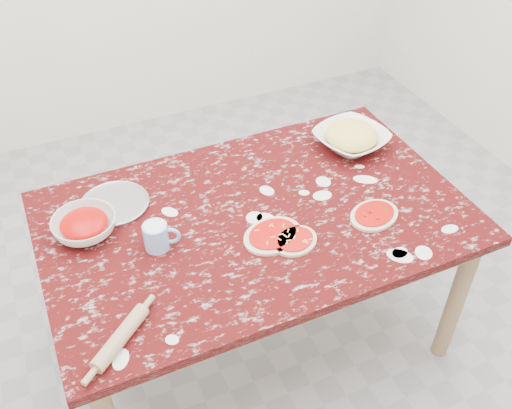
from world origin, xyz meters
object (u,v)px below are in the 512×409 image
at_px(pizza_tray, 115,204).
at_px(cheese_bowl, 351,139).
at_px(worktable, 256,230).
at_px(flour_mug, 157,236).
at_px(rolling_pin, 121,337).
at_px(sauce_bowl, 85,226).

relative_size(pizza_tray, cheese_bowl, 0.88).
xyz_separation_m(pizza_tray, cheese_bowl, (1.04, -0.03, 0.03)).
relative_size(worktable, flour_mug, 12.51).
bearing_deg(rolling_pin, worktable, 30.76).
bearing_deg(cheese_bowl, worktable, -156.89).
height_order(pizza_tray, flour_mug, flour_mug).
bearing_deg(rolling_pin, cheese_bowl, 27.22).
relative_size(sauce_bowl, cheese_bowl, 0.77).
height_order(pizza_tray, rolling_pin, rolling_pin).
relative_size(cheese_bowl, flour_mug, 2.33).
bearing_deg(sauce_bowl, cheese_bowl, 3.93).
xyz_separation_m(pizza_tray, sauce_bowl, (-0.13, -0.11, 0.03)).
relative_size(worktable, sauce_bowl, 6.94).
xyz_separation_m(sauce_bowl, flour_mug, (0.22, -0.18, 0.02)).
relative_size(flour_mug, rolling_pin, 0.53).
xyz_separation_m(cheese_bowl, flour_mug, (-0.95, -0.26, 0.02)).
height_order(flour_mug, rolling_pin, flour_mug).
height_order(worktable, sauce_bowl, sauce_bowl).
relative_size(sauce_bowl, rolling_pin, 0.96).
height_order(worktable, cheese_bowl, cheese_bowl).
xyz_separation_m(pizza_tray, rolling_pin, (-0.13, -0.64, 0.02)).
bearing_deg(pizza_tray, sauce_bowl, -139.23).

